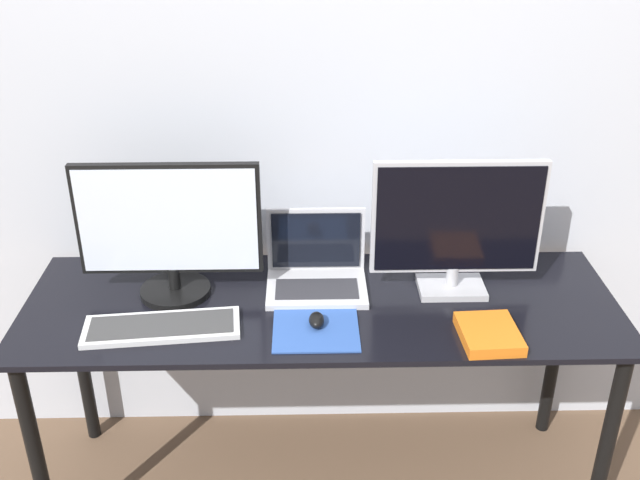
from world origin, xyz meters
TOP-DOWN VIEW (x-y plane):
  - wall_back at (0.00, 0.66)m, footprint 7.00×0.05m
  - desk at (0.00, 0.30)m, footprint 1.77×0.60m
  - monitor_left at (-0.44, 0.36)m, footprint 0.54×0.21m
  - monitor_right at (0.40, 0.36)m, footprint 0.51×0.14m
  - laptop at (-0.01, 0.41)m, footprint 0.30×0.23m
  - keyboard at (-0.45, 0.16)m, footprint 0.45×0.19m
  - mousepad at (-0.02, 0.15)m, footprint 0.24×0.22m
  - mouse at (-0.02, 0.17)m, footprint 0.04×0.07m
  - book at (0.46, 0.10)m, footprint 0.17×0.20m

SIDE VIEW (x-z plane):
  - desk at x=0.00m, z-range 0.27..0.99m
  - mousepad at x=-0.02m, z-range 0.72..0.73m
  - keyboard at x=-0.45m, z-range 0.72..0.74m
  - book at x=0.46m, z-range 0.72..0.75m
  - mouse at x=-0.02m, z-range 0.73..0.76m
  - laptop at x=-0.01m, z-range 0.66..0.89m
  - monitor_left at x=-0.44m, z-range 0.72..1.15m
  - monitor_right at x=0.40m, z-range 0.73..1.15m
  - wall_back at x=0.00m, z-range 0.00..2.50m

